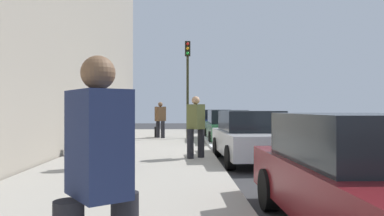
{
  "coord_description": "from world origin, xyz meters",
  "views": [
    {
      "loc": [
        11.28,
        -2.02,
        1.58
      ],
      "look_at": [
        -1.88,
        -1.65,
        1.6
      ],
      "focal_mm": 34.15,
      "sensor_mm": 36.0,
      "label": 1
    }
  ],
  "objects_px": {
    "parked_car_maroon": "(366,177)",
    "pedestrian_blue_coat": "(112,130)",
    "pedestrian_brown_coat": "(160,119)",
    "parked_car_silver": "(251,136)",
    "parked_car_green": "(227,127)",
    "pedestrian_olive_coat": "(196,125)",
    "rolling_suitcase": "(157,132)",
    "pedestrian_navy_coat": "(98,180)",
    "pedestrian_grey_coat": "(108,126)",
    "traffic_light_pole": "(188,73)",
    "parked_car_navy": "(216,121)"
  },
  "relations": [
    {
      "from": "parked_car_navy",
      "to": "pedestrian_blue_coat",
      "type": "xyz_separation_m",
      "value": [
        14.58,
        -3.9,
        0.3
      ]
    },
    {
      "from": "pedestrian_grey_coat",
      "to": "pedestrian_blue_coat",
      "type": "distance_m",
      "value": 2.82
    },
    {
      "from": "pedestrian_brown_coat",
      "to": "rolling_suitcase",
      "type": "height_order",
      "value": "pedestrian_brown_coat"
    },
    {
      "from": "pedestrian_blue_coat",
      "to": "rolling_suitcase",
      "type": "distance_m",
      "value": 9.34
    },
    {
      "from": "parked_car_navy",
      "to": "pedestrian_grey_coat",
      "type": "height_order",
      "value": "pedestrian_grey_coat"
    },
    {
      "from": "pedestrian_olive_coat",
      "to": "pedestrian_grey_coat",
      "type": "relative_size",
      "value": 1.08
    },
    {
      "from": "pedestrian_brown_coat",
      "to": "parked_car_green",
      "type": "bearing_deg",
      "value": 67.67
    },
    {
      "from": "pedestrian_brown_coat",
      "to": "pedestrian_blue_coat",
      "type": "relative_size",
      "value": 1.03
    },
    {
      "from": "parked_car_green",
      "to": "pedestrian_navy_coat",
      "type": "relative_size",
      "value": 2.7
    },
    {
      "from": "pedestrian_blue_coat",
      "to": "parked_car_green",
      "type": "bearing_deg",
      "value": 153.78
    },
    {
      "from": "pedestrian_olive_coat",
      "to": "pedestrian_navy_coat",
      "type": "distance_m",
      "value": 8.13
    },
    {
      "from": "pedestrian_olive_coat",
      "to": "pedestrian_navy_coat",
      "type": "xyz_separation_m",
      "value": [
        8.07,
        -0.97,
        -0.0
      ]
    },
    {
      "from": "parked_car_green",
      "to": "pedestrian_grey_coat",
      "type": "distance_m",
      "value": 6.61
    },
    {
      "from": "pedestrian_brown_coat",
      "to": "pedestrian_navy_coat",
      "type": "height_order",
      "value": "pedestrian_navy_coat"
    },
    {
      "from": "rolling_suitcase",
      "to": "traffic_light_pole",
      "type": "bearing_deg",
      "value": 63.27
    },
    {
      "from": "parked_car_maroon",
      "to": "pedestrian_navy_coat",
      "type": "distance_m",
      "value": 3.33
    },
    {
      "from": "pedestrian_olive_coat",
      "to": "pedestrian_brown_coat",
      "type": "distance_m",
      "value": 7.45
    },
    {
      "from": "parked_car_silver",
      "to": "pedestrian_navy_coat",
      "type": "xyz_separation_m",
      "value": [
        8.21,
        -2.59,
        0.34
      ]
    },
    {
      "from": "parked_car_green",
      "to": "pedestrian_brown_coat",
      "type": "relative_size",
      "value": 2.75
    },
    {
      "from": "pedestrian_olive_coat",
      "to": "pedestrian_grey_coat",
      "type": "distance_m",
      "value": 2.98
    },
    {
      "from": "pedestrian_blue_coat",
      "to": "parked_car_navy",
      "type": "bearing_deg",
      "value": 165.03
    },
    {
      "from": "pedestrian_brown_coat",
      "to": "pedestrian_navy_coat",
      "type": "xyz_separation_m",
      "value": [
        15.38,
        0.48,
        0.02
      ]
    },
    {
      "from": "parked_car_green",
      "to": "pedestrian_blue_coat",
      "type": "bearing_deg",
      "value": -26.22
    },
    {
      "from": "parked_car_green",
      "to": "parked_car_silver",
      "type": "bearing_deg",
      "value": -0.37
    },
    {
      "from": "pedestrian_brown_coat",
      "to": "parked_car_maroon",
      "type": "bearing_deg",
      "value": 13.46
    },
    {
      "from": "parked_car_maroon",
      "to": "pedestrian_brown_coat",
      "type": "distance_m",
      "value": 13.93
    },
    {
      "from": "pedestrian_olive_coat",
      "to": "traffic_light_pole",
      "type": "height_order",
      "value": "traffic_light_pole"
    },
    {
      "from": "parked_car_silver",
      "to": "pedestrian_brown_coat",
      "type": "xyz_separation_m",
      "value": [
        -7.17,
        -3.08,
        0.33
      ]
    },
    {
      "from": "pedestrian_brown_coat",
      "to": "parked_car_navy",
      "type": "bearing_deg",
      "value": 150.13
    },
    {
      "from": "parked_car_navy",
      "to": "pedestrian_brown_coat",
      "type": "bearing_deg",
      "value": -29.87
    },
    {
      "from": "traffic_light_pole",
      "to": "rolling_suitcase",
      "type": "bearing_deg",
      "value": -116.73
    },
    {
      "from": "pedestrian_blue_coat",
      "to": "traffic_light_pole",
      "type": "height_order",
      "value": "traffic_light_pole"
    },
    {
      "from": "parked_car_maroon",
      "to": "pedestrian_blue_coat",
      "type": "relative_size",
      "value": 2.63
    },
    {
      "from": "pedestrian_grey_coat",
      "to": "traffic_light_pole",
      "type": "height_order",
      "value": "traffic_light_pole"
    },
    {
      "from": "parked_car_silver",
      "to": "pedestrian_brown_coat",
      "type": "height_order",
      "value": "pedestrian_brown_coat"
    },
    {
      "from": "parked_car_green",
      "to": "pedestrian_grey_coat",
      "type": "height_order",
      "value": "pedestrian_grey_coat"
    },
    {
      "from": "pedestrian_brown_coat",
      "to": "rolling_suitcase",
      "type": "bearing_deg",
      "value": -153.6
    },
    {
      "from": "pedestrian_blue_coat",
      "to": "rolling_suitcase",
      "type": "height_order",
      "value": "pedestrian_blue_coat"
    },
    {
      "from": "pedestrian_navy_coat",
      "to": "pedestrian_blue_coat",
      "type": "bearing_deg",
      "value": -170.08
    },
    {
      "from": "parked_car_green",
      "to": "pedestrian_navy_coat",
      "type": "bearing_deg",
      "value": -10.58
    },
    {
      "from": "parked_car_navy",
      "to": "pedestrian_navy_coat",
      "type": "bearing_deg",
      "value": -7.5
    },
    {
      "from": "rolling_suitcase",
      "to": "pedestrian_brown_coat",
      "type": "bearing_deg",
      "value": 26.4
    },
    {
      "from": "pedestrian_olive_coat",
      "to": "rolling_suitcase",
      "type": "xyz_separation_m",
      "value": [
        -7.7,
        -1.64,
        -0.68
      ]
    },
    {
      "from": "parked_car_maroon",
      "to": "pedestrian_brown_coat",
      "type": "relative_size",
      "value": 2.57
    },
    {
      "from": "parked_car_silver",
      "to": "pedestrian_brown_coat",
      "type": "distance_m",
      "value": 7.81
    },
    {
      "from": "parked_car_green",
      "to": "rolling_suitcase",
      "type": "relative_size",
      "value": 5.42
    },
    {
      "from": "parked_car_navy",
      "to": "parked_car_silver",
      "type": "xyz_separation_m",
      "value": [
        12.83,
        -0.17,
        -0.0
      ]
    },
    {
      "from": "pedestrian_blue_coat",
      "to": "traffic_light_pole",
      "type": "relative_size",
      "value": 0.37
    },
    {
      "from": "pedestrian_brown_coat",
      "to": "pedestrian_grey_coat",
      "type": "height_order",
      "value": "pedestrian_brown_coat"
    },
    {
      "from": "pedestrian_olive_coat",
      "to": "pedestrian_navy_coat",
      "type": "height_order",
      "value": "pedestrian_olive_coat"
    }
  ]
}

